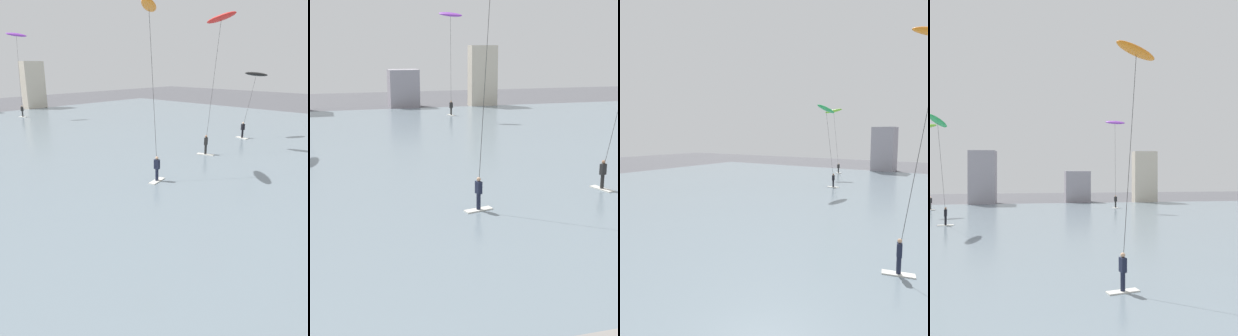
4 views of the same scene
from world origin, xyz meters
The scene contains 4 objects.
water_bay centered at (0.00, 30.07, 0.05)m, with size 84.00×52.00×0.10m, color slate.
far_shore_buildings centered at (0.15, 57.52, 3.35)m, with size 27.90×4.44×7.81m.
kitesurfer_orange centered at (4.60, 17.32, 9.47)m, with size 3.16×3.27×10.95m.
kitesurfer_purple centered at (10.28, 46.83, 9.49)m, with size 2.63×3.53×11.24m.
Camera 2 is at (-3.14, -5.63, 7.80)m, focal length 52.86 mm.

